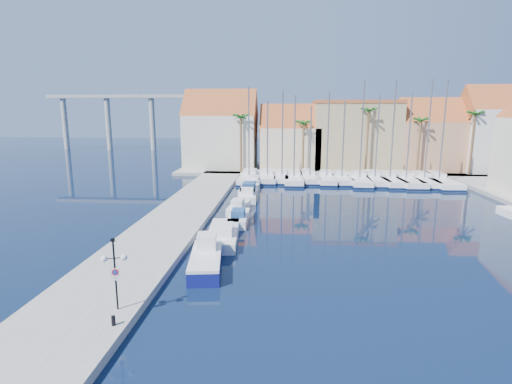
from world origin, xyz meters
TOP-DOWN VIEW (x-y plane):
  - ground at (0.00, 0.00)m, footprint 260.00×260.00m
  - quay_west at (-9.00, 13.50)m, footprint 6.00×77.00m
  - shore_north at (10.00, 48.00)m, footprint 54.00×16.00m
  - lamp_post at (-7.05, -4.34)m, footprint 1.23×0.61m
  - bollard at (-6.60, -5.86)m, footprint 0.19×0.19m
  - fishing_boat at (-3.90, 2.49)m, footprint 2.70×6.06m
  - motorboat_west_0 at (-3.71, 8.38)m, footprint 2.89×7.49m
  - motorboat_west_1 at (-3.03, 13.55)m, footprint 1.78×5.30m
  - motorboat_west_2 at (-3.53, 17.73)m, footprint 2.04×5.24m
  - motorboat_west_3 at (-3.20, 23.69)m, footprint 2.45×6.25m
  - motorboat_west_4 at (-3.32, 27.69)m, footprint 2.22×6.82m
  - motorboat_west_5 at (-3.16, 33.20)m, footprint 1.97×5.65m
  - motorboat_west_6 at (-3.59, 38.23)m, footprint 1.93×5.65m
  - sailboat_0 at (-4.11, 36.26)m, footprint 2.85×10.46m
  - sailboat_1 at (-1.46, 36.81)m, footprint 2.80×9.30m
  - sailboat_2 at (0.74, 36.63)m, footprint 2.40×8.18m
  - sailboat_3 at (2.48, 35.92)m, footprint 2.66×10.05m
  - sailboat_4 at (4.80, 36.85)m, footprint 2.96×8.88m
  - sailboat_5 at (7.23, 36.12)m, footprint 2.44×8.88m
  - sailboat_6 at (9.38, 36.09)m, footprint 2.91×8.60m
  - sailboat_7 at (11.89, 35.64)m, footprint 3.17×10.30m
  - sailboat_8 at (14.17, 36.39)m, footprint 2.86×10.39m
  - sailboat_9 at (16.12, 35.79)m, footprint 3.25×10.53m
  - sailboat_10 at (18.37, 35.81)m, footprint 3.41×11.46m
  - sailboat_11 at (20.99, 35.80)m, footprint 3.54×10.59m
  - sailboat_12 at (22.81, 35.56)m, footprint 3.40×11.79m
  - building_0 at (-10.00, 47.00)m, footprint 12.30×9.00m
  - building_1 at (2.00, 47.00)m, footprint 10.30×8.00m
  - building_2 at (13.00, 48.00)m, footprint 14.20×10.20m
  - building_3 at (25.00, 47.00)m, footprint 10.30×8.00m
  - building_4 at (34.00, 46.00)m, footprint 8.30×8.00m
  - palm_0 at (-6.00, 42.00)m, footprint 2.60×2.60m
  - palm_1 at (4.00, 42.00)m, footprint 2.60×2.60m
  - palm_2 at (14.00, 42.00)m, footprint 2.60×2.60m
  - palm_3 at (22.00, 42.00)m, footprint 2.60×2.60m
  - palm_4 at (30.00, 42.00)m, footprint 2.60×2.60m
  - viaduct at (-39.07, 82.00)m, footprint 48.00×2.20m

SIDE VIEW (x-z plane):
  - ground at x=0.00m, z-range 0.00..0.00m
  - quay_west at x=-9.00m, z-range 0.00..0.50m
  - shore_north at x=10.00m, z-range 0.00..0.50m
  - motorboat_west_0 at x=-3.71m, z-range -0.19..1.21m
  - motorboat_west_1 at x=-3.03m, z-range -0.19..1.21m
  - motorboat_west_2 at x=-3.53m, z-range -0.19..1.21m
  - motorboat_west_3 at x=-3.20m, z-range -0.19..1.21m
  - motorboat_west_5 at x=-3.16m, z-range -0.19..1.21m
  - motorboat_west_6 at x=-3.59m, z-range -0.19..1.21m
  - motorboat_west_4 at x=-3.32m, z-range -0.19..1.21m
  - sailboat_10 at x=18.37m, z-range -5.78..6.91m
  - sailboat_8 at x=14.17m, z-range -5.65..6.80m
  - sailboat_3 at x=2.48m, z-range -5.63..6.80m
  - sailboat_12 at x=22.81m, z-range -6.64..7.81m
  - sailboat_4 at x=4.80m, z-range -4.92..6.09m
  - sailboat_1 at x=-1.46m, z-range -5.28..6.45m
  - sailboat_0 at x=-4.11m, z-range -6.22..7.40m
  - sailboat_6 at x=9.38m, z-range -5.24..6.44m
  - sailboat_9 at x=16.12m, z-range -6.60..7.81m
  - sailboat_11 at x=20.99m, z-range -6.73..7.94m
  - sailboat_7 at x=11.89m, z-range -6.61..7.82m
  - sailboat_5 at x=7.23m, z-range -5.86..7.08m
  - sailboat_2 at x=0.74m, z-range -5.88..7.15m
  - fishing_boat at x=-3.90m, z-range -0.34..1.70m
  - bollard at x=-6.60m, z-range 0.50..0.97m
  - lamp_post at x=-7.05m, z-range 1.09..4.82m
  - building_1 at x=2.00m, z-range -0.20..10.80m
  - building_3 at x=25.00m, z-range -0.14..11.86m
  - building_2 at x=13.00m, z-range 0.51..12.01m
  - building_0 at x=-10.00m, z-range -0.23..13.27m
  - building_4 at x=34.00m, z-range -0.03..13.97m
  - palm_1 at x=4.00m, z-range 3.56..12.71m
  - palm_3 at x=22.00m, z-range 3.78..13.43m
  - palm_0 at x=-6.00m, z-range 4.00..14.15m
  - palm_4 at x=30.00m, z-range 4.22..14.87m
  - palm_2 at x=14.00m, z-range 4.44..15.59m
  - viaduct at x=-39.07m, z-range 3.02..17.47m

